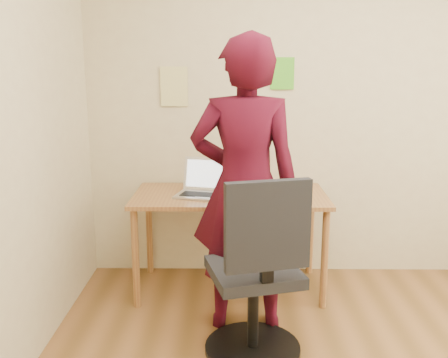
{
  "coord_description": "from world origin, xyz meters",
  "views": [
    {
      "loc": [
        -0.64,
        -2.14,
        1.66
      ],
      "look_at": [
        -0.68,
        0.95,
        0.95
      ],
      "focal_mm": 40.0,
      "sensor_mm": 36.0,
      "label": 1
    }
  ],
  "objects_px": {
    "laptop": "(203,188)",
    "office_chair": "(257,283)",
    "desk": "(230,205)",
    "phone": "(260,200)",
    "person": "(245,187)"
  },
  "relations": [
    {
      "from": "office_chair",
      "to": "desk",
      "type": "bearing_deg",
      "value": 84.65
    },
    {
      "from": "laptop",
      "to": "person",
      "type": "distance_m",
      "value": 0.59
    },
    {
      "from": "desk",
      "to": "person",
      "type": "bearing_deg",
      "value": -80.34
    },
    {
      "from": "desk",
      "to": "laptop",
      "type": "height_order",
      "value": "laptop"
    },
    {
      "from": "desk",
      "to": "office_chair",
      "type": "bearing_deg",
      "value": -80.52
    },
    {
      "from": "laptop",
      "to": "office_chair",
      "type": "xyz_separation_m",
      "value": [
        0.35,
        -0.9,
        -0.33
      ]
    },
    {
      "from": "person",
      "to": "office_chair",
      "type": "bearing_deg",
      "value": 100.84
    },
    {
      "from": "laptop",
      "to": "person",
      "type": "height_order",
      "value": "person"
    },
    {
      "from": "office_chair",
      "to": "person",
      "type": "bearing_deg",
      "value": 84.41
    },
    {
      "from": "laptop",
      "to": "phone",
      "type": "xyz_separation_m",
      "value": [
        0.4,
        -0.17,
        -0.05
      ]
    },
    {
      "from": "office_chair",
      "to": "laptop",
      "type": "bearing_deg",
      "value": 96.37
    },
    {
      "from": "desk",
      "to": "person",
      "type": "relative_size",
      "value": 0.76
    },
    {
      "from": "desk",
      "to": "phone",
      "type": "distance_m",
      "value": 0.3
    },
    {
      "from": "desk",
      "to": "laptop",
      "type": "relative_size",
      "value": 3.38
    },
    {
      "from": "phone",
      "to": "office_chair",
      "type": "bearing_deg",
      "value": -93.43
    }
  ]
}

